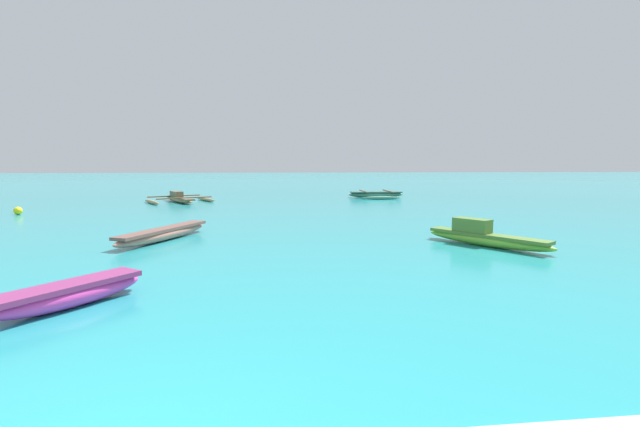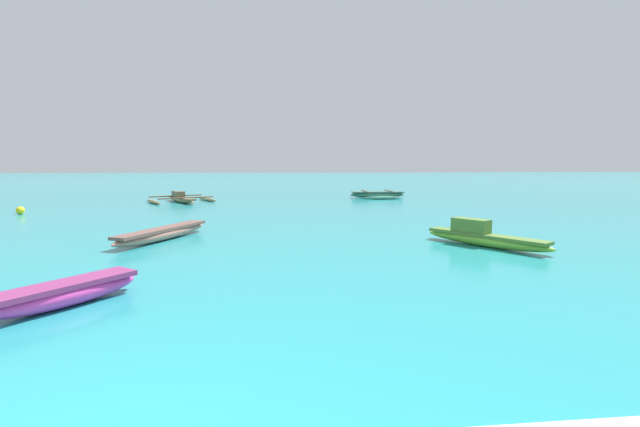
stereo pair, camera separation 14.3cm
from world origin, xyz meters
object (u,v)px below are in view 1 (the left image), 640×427
(moored_boat_0, at_px, (376,194))
(moored_boat_3, at_px, (484,237))
(moored_boat_1, at_px, (69,293))
(moored_boat_2, at_px, (179,199))
(mooring_buoy_0, at_px, (18,211))
(moored_boat_4, at_px, (164,233))

(moored_boat_0, bearing_deg, moored_boat_3, -92.53)
(moored_boat_1, bearing_deg, moored_boat_2, 44.80)
(moored_boat_0, distance_m, moored_boat_1, 22.20)
(moored_boat_3, relative_size, mooring_buoy_0, 9.30)
(mooring_buoy_0, bearing_deg, moored_boat_2, 45.53)
(moored_boat_0, relative_size, moored_boat_1, 1.69)
(moored_boat_2, distance_m, moored_boat_4, 12.62)
(moored_boat_4, distance_m, mooring_buoy_0, 10.28)
(moored_boat_0, bearing_deg, moored_boat_4, -121.60)
(moored_boat_3, height_order, moored_boat_4, moored_boat_3)
(moored_boat_2, relative_size, mooring_buoy_0, 12.34)
(moored_boat_0, xyz_separation_m, moored_boat_1, (-9.45, -20.09, -0.01))
(moored_boat_2, relative_size, moored_boat_4, 1.15)
(moored_boat_0, height_order, moored_boat_4, moored_boat_0)
(moored_boat_0, bearing_deg, mooring_buoy_0, -154.56)
(moored_boat_3, distance_m, moored_boat_4, 8.49)
(moored_boat_0, height_order, mooring_buoy_0, moored_boat_0)
(moored_boat_3, distance_m, mooring_buoy_0, 18.10)
(moored_boat_0, relative_size, mooring_buoy_0, 10.59)
(moored_boat_0, relative_size, moored_boat_4, 0.99)
(moored_boat_3, xyz_separation_m, moored_boat_4, (-8.32, 1.73, -0.04))
(moored_boat_2, bearing_deg, moored_boat_4, -19.40)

